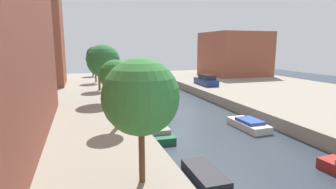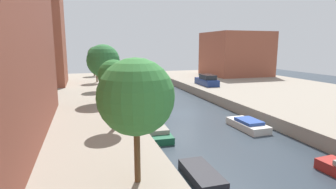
{
  "view_description": "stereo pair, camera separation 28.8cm",
  "coord_description": "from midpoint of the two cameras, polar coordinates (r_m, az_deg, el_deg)",
  "views": [
    {
      "loc": [
        -8.93,
        -23.0,
        6.33
      ],
      "look_at": [
        -0.46,
        3.07,
        1.36
      ],
      "focal_mm": 28.89,
      "sensor_mm": 36.0,
      "label": 1
    },
    {
      "loc": [
        -8.65,
        -23.08,
        6.33
      ],
      "look_at": [
        -0.46,
        3.07,
        1.36
      ],
      "focal_mm": 28.89,
      "sensor_mm": 36.0,
      "label": 2
    }
  ],
  "objects": [
    {
      "name": "moored_boat_left_1",
      "position": [
        13.63,
        7.15,
        -16.37
      ],
      "size": [
        1.35,
        3.06,
        0.46
      ],
      "color": "#232328",
      "rests_on": "ground_plane"
    },
    {
      "name": "parked_car",
      "position": [
        37.38,
        7.82,
        2.94
      ],
      "size": [
        1.9,
        4.7,
        1.45
      ],
      "color": "navy",
      "rests_on": "quay_right"
    },
    {
      "name": "quay_left",
      "position": [
        24.56,
        -32.16,
        -5.06
      ],
      "size": [
        20.0,
        64.0,
        1.0
      ],
      "primitive_type": "cube",
      "color": "gray",
      "rests_on": "ground_plane"
    },
    {
      "name": "moored_boat_right_2",
      "position": [
        21.87,
        16.27,
        -6.05
      ],
      "size": [
        1.72,
        3.75,
        0.76
      ],
      "color": "beige",
      "rests_on": "ground_plane"
    },
    {
      "name": "street_tree_5",
      "position": [
        49.9,
        -15.84,
        7.25
      ],
      "size": [
        2.35,
        2.35,
        4.22
      ],
      "color": "brown",
      "rests_on": "quay_left"
    },
    {
      "name": "low_block_right",
      "position": [
        51.41,
        13.57,
        8.36
      ],
      "size": [
        10.0,
        10.31,
        7.71
      ],
      "primitive_type": "cube",
      "color": "brown",
      "rests_on": "quay_right"
    },
    {
      "name": "street_tree_3",
      "position": [
        33.57,
        -14.7,
        6.68
      ],
      "size": [
        2.45,
        2.45,
        4.67
      ],
      "color": "brown",
      "rests_on": "quay_left"
    },
    {
      "name": "moored_boat_left_2",
      "position": [
        19.18,
        -2.72,
        -7.97
      ],
      "size": [
        1.82,
        3.95,
        0.77
      ],
      "color": "#195638",
      "rests_on": "ground_plane"
    },
    {
      "name": "street_tree_1",
      "position": [
        17.57,
        -11.47,
        3.73
      ],
      "size": [
        2.03,
        2.03,
        4.47
      ],
      "color": "brown",
      "rests_on": "quay_left"
    },
    {
      "name": "street_tree_2",
      "position": [
        26.37,
        -13.79,
        6.88
      ],
      "size": [
        3.1,
        3.1,
        5.46
      ],
      "color": "brown",
      "rests_on": "quay_left"
    },
    {
      "name": "street_tree_4",
      "position": [
        41.16,
        -15.4,
        8.08
      ],
      "size": [
        2.36,
        2.36,
        5.22
      ],
      "color": "#4E4327",
      "rests_on": "quay_left"
    },
    {
      "name": "quay_right",
      "position": [
        33.63,
        27.47,
        -0.87
      ],
      "size": [
        20.0,
        64.0,
        1.0
      ],
      "primitive_type": "cube",
      "color": "gray",
      "rests_on": "ground_plane"
    },
    {
      "name": "ground_plane",
      "position": [
        25.46,
        2.8,
        -4.12
      ],
      "size": [
        84.0,
        84.0,
        0.0
      ],
      "primitive_type": "plane",
      "color": "#28333D"
    },
    {
      "name": "street_tree_0",
      "position": [
        10.22,
        -6.57,
        -0.56
      ],
      "size": [
        2.96,
        2.96,
        4.91
      ],
      "color": "brown",
      "rests_on": "quay_left"
    }
  ]
}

